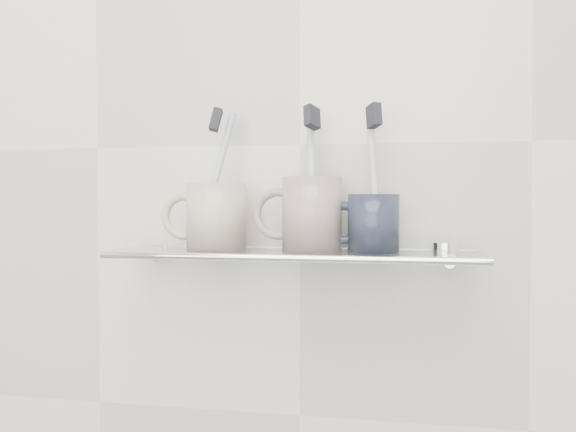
% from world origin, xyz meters
% --- Properties ---
extents(wall_back, '(2.50, 0.00, 2.50)m').
position_xyz_m(wall_back, '(0.00, 1.10, 1.25)').
color(wall_back, silver).
rests_on(wall_back, ground).
extents(shelf_glass, '(0.50, 0.12, 0.01)m').
position_xyz_m(shelf_glass, '(0.00, 1.04, 1.10)').
color(shelf_glass, silver).
rests_on(shelf_glass, wall_back).
extents(shelf_rail, '(0.50, 0.01, 0.01)m').
position_xyz_m(shelf_rail, '(0.00, 0.98, 1.10)').
color(shelf_rail, silver).
rests_on(shelf_rail, shelf_glass).
extents(bracket_left, '(0.02, 0.03, 0.02)m').
position_xyz_m(bracket_left, '(-0.21, 1.09, 1.09)').
color(bracket_left, silver).
rests_on(bracket_left, wall_back).
extents(bracket_right, '(0.02, 0.03, 0.02)m').
position_xyz_m(bracket_right, '(0.21, 1.09, 1.09)').
color(bracket_right, silver).
rests_on(bracket_right, wall_back).
extents(mug_left, '(0.10, 0.10, 0.09)m').
position_xyz_m(mug_left, '(-0.11, 1.04, 1.15)').
color(mug_left, beige).
rests_on(mug_left, shelf_glass).
extents(mug_left_handle, '(0.07, 0.01, 0.07)m').
position_xyz_m(mug_left_handle, '(-0.16, 1.04, 1.15)').
color(mug_left_handle, beige).
rests_on(mug_left_handle, mug_left).
extents(toothbrush_left, '(0.05, 0.04, 0.19)m').
position_xyz_m(toothbrush_left, '(-0.11, 1.04, 1.20)').
color(toothbrush_left, silver).
rests_on(toothbrush_left, mug_left).
extents(bristles_left, '(0.02, 0.03, 0.03)m').
position_xyz_m(bristles_left, '(-0.11, 1.04, 1.28)').
color(bristles_left, black).
rests_on(bristles_left, toothbrush_left).
extents(mug_center, '(0.10, 0.10, 0.10)m').
position_xyz_m(mug_center, '(0.03, 1.04, 1.15)').
color(mug_center, silver).
rests_on(mug_center, shelf_glass).
extents(mug_center_handle, '(0.07, 0.01, 0.07)m').
position_xyz_m(mug_center_handle, '(-0.02, 1.04, 1.15)').
color(mug_center_handle, silver).
rests_on(mug_center_handle, mug_center).
extents(toothbrush_center, '(0.03, 0.08, 0.18)m').
position_xyz_m(toothbrush_center, '(0.03, 1.04, 1.20)').
color(toothbrush_center, silver).
rests_on(toothbrush_center, mug_center).
extents(bristles_center, '(0.02, 0.03, 0.04)m').
position_xyz_m(bristles_center, '(0.03, 1.04, 1.28)').
color(bristles_center, black).
rests_on(bristles_center, toothbrush_center).
extents(mug_right, '(0.09, 0.09, 0.08)m').
position_xyz_m(mug_right, '(0.11, 1.04, 1.14)').
color(mug_right, black).
rests_on(mug_right, shelf_glass).
extents(mug_right_handle, '(0.06, 0.01, 0.06)m').
position_xyz_m(mug_right_handle, '(0.07, 1.04, 1.14)').
color(mug_right_handle, black).
rests_on(mug_right_handle, mug_right).
extents(toothbrush_right, '(0.03, 0.05, 0.19)m').
position_xyz_m(toothbrush_right, '(0.11, 1.04, 1.20)').
color(toothbrush_right, silver).
rests_on(toothbrush_right, mug_right).
extents(bristles_right, '(0.02, 0.03, 0.03)m').
position_xyz_m(bristles_right, '(0.11, 1.04, 1.28)').
color(bristles_right, black).
rests_on(bristles_right, toothbrush_right).
extents(chrome_cap, '(0.03, 0.03, 0.01)m').
position_xyz_m(chrome_cap, '(0.20, 1.04, 1.11)').
color(chrome_cap, silver).
rests_on(chrome_cap, shelf_glass).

